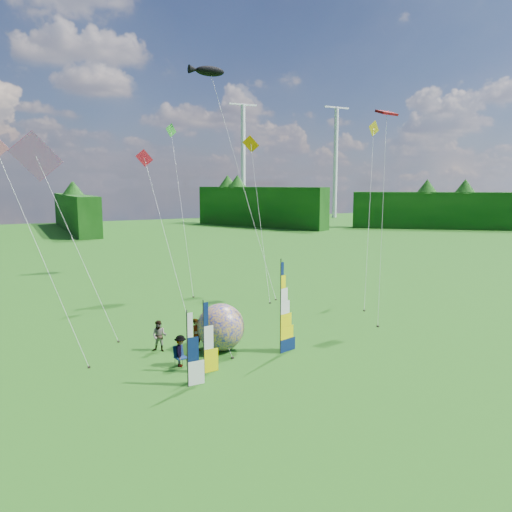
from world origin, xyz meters
name	(u,v)px	position (x,y,z in m)	size (l,w,h in m)	color
ground	(310,373)	(0.00, 0.00, 0.00)	(220.00, 220.00, 0.00)	#376E21
treeline_ring	(311,295)	(0.00, 0.00, 4.00)	(210.00, 210.00, 8.00)	#1E5816
turbine_left	(335,163)	(70.00, 95.00, 15.00)	(8.00, 1.20, 30.00)	silver
turbine_right	(243,163)	(45.00, 102.00, 15.00)	(8.00, 1.20, 30.00)	silver
feather_banner_main	(281,309)	(0.11, 3.18, 2.59)	(1.40, 0.10, 5.18)	#0B1B4A
side_banner_left	(204,338)	(-4.75, 2.35, 1.82)	(1.01, 0.10, 3.64)	#F4E202
side_banner_far	(187,350)	(-6.02, 1.17, 1.77)	(1.04, 0.10, 3.54)	white
bol_inflatable	(221,327)	(-2.60, 5.27, 1.35)	(2.70, 2.70, 2.70)	#101B9C
spectator_a	(197,335)	(-3.89, 5.74, 0.95)	(0.69, 0.45, 1.89)	#66594C
spectator_b	(159,336)	(-5.79, 6.67, 0.89)	(0.87, 0.43, 1.78)	#66594C
spectator_c	(181,351)	(-5.47, 3.86, 0.83)	(1.08, 0.40, 1.67)	#66594C
spectator_d	(208,331)	(-3.03, 6.21, 0.95)	(1.11, 0.45, 1.89)	#66594C
camp_chair	(181,356)	(-5.47, 3.87, 0.53)	(0.61, 0.61, 1.06)	#0C204C
kite_whale	(240,167)	(5.77, 20.39, 10.86)	(4.13, 14.85, 21.71)	black
kite_rainbow_delta	(74,224)	(-9.31, 12.59, 6.96)	(8.96, 11.97, 13.91)	red
kite_parafoil	(383,202)	(10.30, 6.81, 8.14)	(7.12, 7.51, 16.28)	#D20007
small_kite_red	(164,225)	(-2.44, 16.44, 6.35)	(2.75, 11.46, 12.70)	red
small_kite_orange	(260,209)	(6.69, 18.44, 7.24)	(5.57, 11.94, 14.49)	#FF8900
small_kite_yellow	(370,206)	(13.28, 11.79, 7.66)	(8.05, 8.77, 15.33)	gold
small_kite_pink	(40,243)	(-11.60, 8.45, 6.34)	(5.99, 7.73, 12.68)	#EA648C
small_kite_green	(181,201)	(1.26, 23.39, 7.85)	(3.63, 11.81, 15.70)	green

